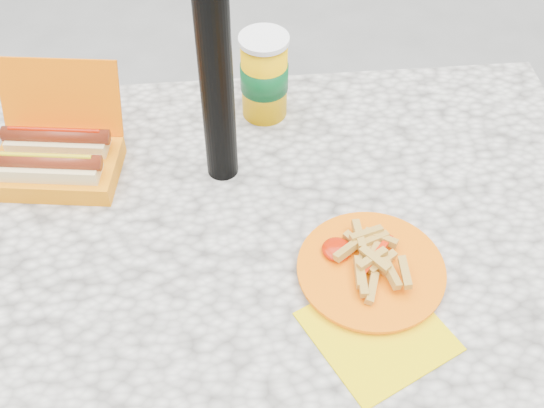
{
  "coord_description": "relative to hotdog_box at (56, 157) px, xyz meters",
  "views": [
    {
      "loc": [
        0.01,
        -0.63,
        1.54
      ],
      "look_at": [
        0.07,
        0.03,
        0.8
      ],
      "focal_mm": 45.0,
      "sensor_mm": 36.0,
      "label": 1
    }
  ],
  "objects": [
    {
      "name": "soda_cup",
      "position": [
        0.34,
        0.12,
        0.04
      ],
      "size": [
        0.08,
        0.08,
        0.16
      ],
      "rotation": [
        0.0,
        0.0,
        -0.23
      ],
      "color": "#FFB500",
      "rests_on": "picnic_table"
    },
    {
      "name": "hotdog_box",
      "position": [
        0.0,
        0.0,
        0.0
      ],
      "size": [
        0.22,
        0.2,
        0.15
      ],
      "rotation": [
        0.0,
        0.0,
        -0.14
      ],
      "color": "#F56600",
      "rests_on": "picnic_table"
    },
    {
      "name": "picnic_table",
      "position": [
        0.26,
        -0.18,
        -0.14
      ],
      "size": [
        1.2,
        0.8,
        0.75
      ],
      "color": "beige",
      "rests_on": "ground"
    },
    {
      "name": "fries_plate",
      "position": [
        0.46,
        -0.25,
        -0.02
      ],
      "size": [
        0.22,
        0.31,
        0.04
      ],
      "rotation": [
        0.0,
        0.0,
        0.21
      ],
      "color": "#F3D200",
      "rests_on": "picnic_table"
    }
  ]
}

